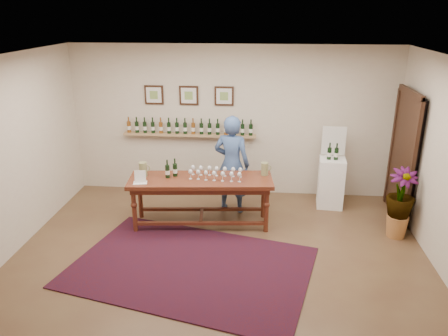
# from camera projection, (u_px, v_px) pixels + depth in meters

# --- Properties ---
(ground) EXTENTS (6.00, 6.00, 0.00)m
(ground) POSITION_uv_depth(u_px,v_px,m) (219.00, 259.00, 6.25)
(ground) COLOR brown
(ground) RESTS_ON ground
(room_shell) EXTENTS (6.00, 6.00, 6.00)m
(room_shell) POSITION_uv_depth(u_px,v_px,m) (353.00, 150.00, 7.43)
(room_shell) COLOR beige
(room_shell) RESTS_ON ground
(rug) EXTENTS (3.63, 2.85, 0.02)m
(rug) POSITION_uv_depth(u_px,v_px,m) (191.00, 267.00, 6.05)
(rug) COLOR #4E0E0E
(rug) RESTS_ON ground
(tasting_table) EXTENTS (2.36, 0.95, 0.82)m
(tasting_table) POSITION_uv_depth(u_px,v_px,m) (201.00, 185.00, 7.04)
(tasting_table) COLOR #4F1F13
(tasting_table) RESTS_ON ground
(table_glasses) EXTENTS (1.23, 0.36, 0.17)m
(table_glasses) POSITION_uv_depth(u_px,v_px,m) (216.00, 173.00, 6.98)
(table_glasses) COLOR silver
(table_glasses) RESTS_ON tasting_table
(table_bottles) EXTENTS (0.26, 0.16, 0.28)m
(table_bottles) POSITION_uv_depth(u_px,v_px,m) (171.00, 169.00, 7.02)
(table_bottles) COLOR black
(table_bottles) RESTS_ON tasting_table
(pitcher_left) EXTENTS (0.17, 0.17, 0.23)m
(pitcher_left) POSITION_uv_depth(u_px,v_px,m) (143.00, 169.00, 7.05)
(pitcher_left) COLOR olive
(pitcher_left) RESTS_ON tasting_table
(pitcher_right) EXTENTS (0.14, 0.14, 0.21)m
(pitcher_right) POSITION_uv_depth(u_px,v_px,m) (265.00, 169.00, 7.10)
(pitcher_right) COLOR olive
(pitcher_right) RESTS_ON tasting_table
(menu_card) EXTENTS (0.24, 0.19, 0.19)m
(menu_card) POSITION_uv_depth(u_px,v_px,m) (140.00, 177.00, 6.80)
(menu_card) COLOR silver
(menu_card) RESTS_ON tasting_table
(display_pedestal) EXTENTS (0.48, 0.48, 0.89)m
(display_pedestal) POSITION_uv_depth(u_px,v_px,m) (331.00, 183.00, 7.81)
(display_pedestal) COLOR white
(display_pedestal) RESTS_ON ground
(pedestal_bottles) EXTENTS (0.33, 0.11, 0.32)m
(pedestal_bottles) POSITION_uv_depth(u_px,v_px,m) (333.00, 151.00, 7.57)
(pedestal_bottles) COLOR black
(pedestal_bottles) RESTS_ON display_pedestal
(info_sign) EXTENTS (0.41, 0.05, 0.57)m
(info_sign) POSITION_uv_depth(u_px,v_px,m) (334.00, 141.00, 7.71)
(info_sign) COLOR silver
(info_sign) RESTS_ON display_pedestal
(potted_plant) EXTENTS (0.52, 0.52, 0.97)m
(potted_plant) POSITION_uv_depth(u_px,v_px,m) (400.00, 203.00, 6.69)
(potted_plant) COLOR #A96D38
(potted_plant) RESTS_ON ground
(person) EXTENTS (0.70, 0.54, 1.72)m
(person) POSITION_uv_depth(u_px,v_px,m) (232.00, 164.00, 7.50)
(person) COLOR #375182
(person) RESTS_ON ground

